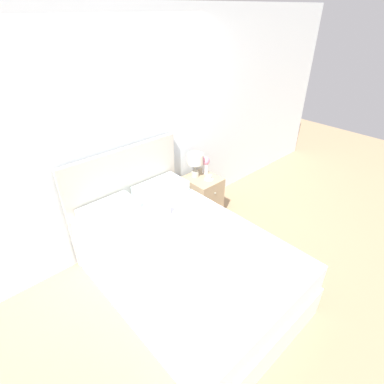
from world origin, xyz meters
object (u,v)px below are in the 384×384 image
object	(u,v)px
nightstand	(202,197)
bed	(182,260)
flower_vase	(205,164)
table_lamp	(195,160)
teacup	(209,178)

from	to	relation	value
nightstand	bed	bearing A→B (deg)	-143.40
nightstand	flower_vase	world-z (taller)	flower_vase
bed	table_lamp	world-z (taller)	bed
table_lamp	teacup	world-z (taller)	table_lamp
bed	table_lamp	bearing A→B (deg)	41.35
flower_vase	teacup	size ratio (longest dim) A/B	2.07
table_lamp	nightstand	bearing A→B (deg)	-68.65
table_lamp	flower_vase	bearing A→B (deg)	-6.47
bed	nightstand	size ratio (longest dim) A/B	3.68
flower_vase	teacup	bearing A→B (deg)	-120.57
bed	table_lamp	xyz separation A→B (m)	(1.00, 0.88, 0.49)
table_lamp	flower_vase	xyz separation A→B (m)	(0.17, -0.02, -0.10)
nightstand	table_lamp	size ratio (longest dim) A/B	1.80
bed	nightstand	distance (m)	1.29
nightstand	flower_vase	distance (m)	0.46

